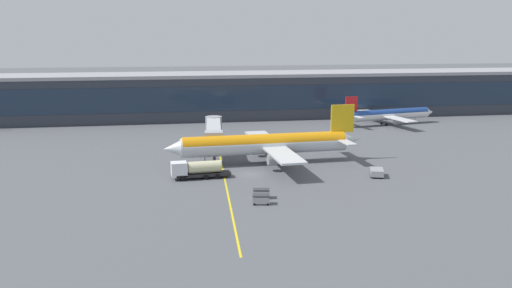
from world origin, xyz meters
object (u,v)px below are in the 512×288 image
main_airliner (266,144)px  baggage_cart_0 (261,199)px  pushback_tug (377,172)px  fuel_tanker (197,169)px  baggage_cart_1 (261,193)px  commuter_jet_far (388,114)px

main_airliner → baggage_cart_0: main_airliner is taller
main_airliner → pushback_tug: (18.29, -13.70, -3.18)m
pushback_tug → baggage_cart_0: (-24.14, -12.78, -0.07)m
fuel_tanker → baggage_cart_1: bearing=-55.4°
baggage_cart_0 → baggage_cart_1: 3.20m
main_airliner → commuter_jet_far: bearing=43.0°
baggage_cart_0 → commuter_jet_far: (49.74, 67.36, 2.28)m
commuter_jet_far → main_airliner: bearing=-137.0°
commuter_jet_far → fuel_tanker: bearing=-139.2°
baggage_cart_0 → commuter_jet_far: size_ratio=0.09×
baggage_cart_0 → commuter_jet_far: 83.77m
baggage_cart_0 → baggage_cart_1: size_ratio=1.00×
pushback_tug → commuter_jet_far: (25.60, 54.59, 2.21)m
baggage_cart_1 → fuel_tanker: bearing=124.6°
pushback_tug → commuter_jet_far: bearing=64.9°
fuel_tanker → pushback_tug: fuel_tanker is taller
pushback_tug → baggage_cart_0: baggage_cart_0 is taller
fuel_tanker → pushback_tug: 33.27m
main_airliner → fuel_tanker: bearing=-146.8°
baggage_cart_1 → commuter_jet_far: (49.16, 64.22, 2.28)m
main_airliner → baggage_cart_0: bearing=-102.5°
fuel_tanker → baggage_cart_0: (8.87, -16.85, -0.96)m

